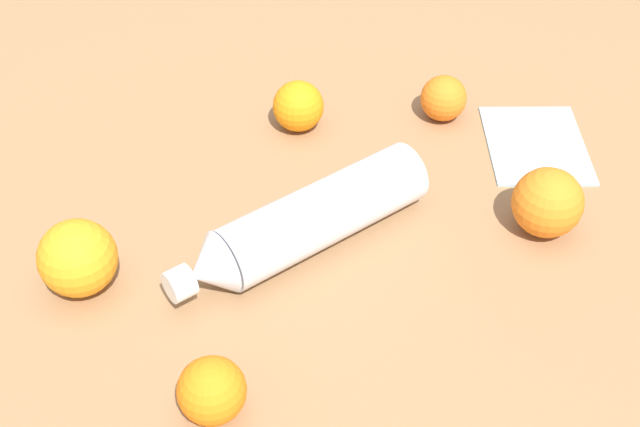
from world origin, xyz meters
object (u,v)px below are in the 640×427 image
object	(u,v)px
orange_4	(547,201)
folded_napkin	(536,144)
orange_2	(212,391)
water_bottle	(303,222)
orange_1	(78,258)
orange_3	(298,106)
orange_0	(444,98)

from	to	relation	value
orange_4	folded_napkin	size ratio (longest dim) A/B	0.50
orange_2	orange_4	distance (m)	0.43
water_bottle	folded_napkin	world-z (taller)	water_bottle
orange_1	orange_3	bearing A→B (deg)	148.78
orange_2	orange_3	size ratio (longest dim) A/B	0.97
orange_0	orange_3	xyz separation A→B (m)	(0.05, -0.19, 0.00)
orange_2	orange_3	distance (m)	0.45
orange_1	folded_napkin	bearing A→B (deg)	121.87
folded_napkin	water_bottle	bearing A→B (deg)	-51.25
orange_3	orange_4	size ratio (longest dim) A/B	0.83
orange_4	water_bottle	bearing A→B (deg)	-76.51
water_bottle	orange_3	size ratio (longest dim) A/B	3.98
orange_2	folded_napkin	size ratio (longest dim) A/B	0.40
orange_0	orange_3	distance (m)	0.19
orange_2	folded_napkin	world-z (taller)	orange_2
orange_1	folded_napkin	distance (m)	0.59
water_bottle	orange_1	world-z (taller)	orange_1
orange_0	orange_4	distance (m)	0.23
orange_1	folded_napkin	xyz separation A→B (m)	(-0.31, 0.50, -0.04)
orange_1	orange_4	world-z (taller)	orange_1
orange_1	orange_2	distance (m)	0.22
orange_1	orange_2	size ratio (longest dim) A/B	1.29
orange_1	orange_3	size ratio (longest dim) A/B	1.25
water_bottle	orange_4	world-z (taller)	orange_4
water_bottle	orange_2	bearing A→B (deg)	33.75
water_bottle	orange_0	xyz separation A→B (m)	(-0.26, 0.15, -0.01)
orange_0	folded_napkin	world-z (taller)	orange_0
orange_0	orange_2	world-z (taller)	orange_2
folded_napkin	orange_3	bearing A→B (deg)	-90.02
orange_4	orange_0	bearing A→B (deg)	-148.97
orange_1	water_bottle	bearing A→B (deg)	112.02
water_bottle	orange_4	size ratio (longest dim) A/B	3.30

